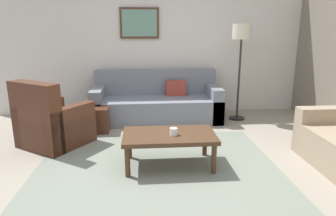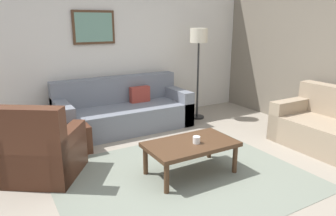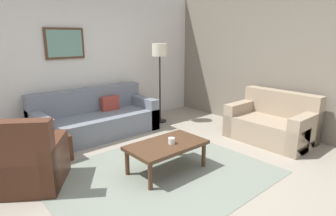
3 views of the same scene
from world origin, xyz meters
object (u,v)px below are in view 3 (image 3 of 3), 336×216
cup (172,141)px  ottoman (48,147)px  couch_main (95,120)px  coffee_table (167,147)px  couch_loveseat (273,124)px  armchair_leather (27,165)px  lamp_standing (160,58)px  framed_artwork (65,43)px

cup → ottoman: bearing=128.0°
couch_main → coffee_table: couch_main is taller
couch_loveseat → cup: bearing=172.5°
couch_main → armchair_leather: (-1.55, -1.26, 0.01)m
ottoman → lamp_standing: 2.87m
ottoman → framed_artwork: (0.80, 1.01, 1.53)m
couch_loveseat → coffee_table: 2.31m
coffee_table → framed_artwork: (-0.35, 2.48, 1.37)m
couch_main → framed_artwork: bearing=123.8°
couch_main → framed_artwork: size_ratio=3.13×
cup → couch_loveseat: bearing=-7.5°
couch_main → framed_artwork: framed_artwork is taller
couch_main → coffee_table: bearing=-88.4°
ottoman → framed_artwork: 2.00m
armchair_leather → ottoman: bearing=55.8°
couch_main → cup: size_ratio=25.33×
couch_main → ottoman: size_ratio=4.07×
couch_loveseat → ottoman: 3.88m
couch_loveseat → cup: 2.26m
armchair_leather → framed_artwork: (1.26, 1.70, 1.42)m
ottoman → couch_main: bearing=28.1°
coffee_table → framed_artwork: 2.86m
couch_main → couch_loveseat: bearing=-45.7°
coffee_table → couch_main: bearing=91.6°
framed_artwork → coffee_table: bearing=-82.0°
framed_artwork → cup: bearing=-81.2°
armchair_leather → framed_artwork: bearing=53.4°
couch_loveseat → lamp_standing: lamp_standing is taller
couch_main → coffee_table: 2.05m
couch_main → couch_loveseat: 3.35m
armchair_leather → cup: size_ratio=12.35×
coffee_table → lamp_standing: 2.58m
couch_loveseat → coffee_table: couch_loveseat is taller
armchair_leather → ottoman: armchair_leather is taller
ottoman → cup: 1.95m
armchair_leather → ottoman: (0.46, 0.68, -0.11)m
cup → lamp_standing: (1.38, 1.92, 0.96)m
lamp_standing → framed_artwork: framed_artwork is taller
armchair_leather → lamp_standing: lamp_standing is taller
armchair_leather → lamp_standing: 3.40m
armchair_leather → ottoman: size_ratio=1.98×
cup → armchair_leather: bearing=153.1°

